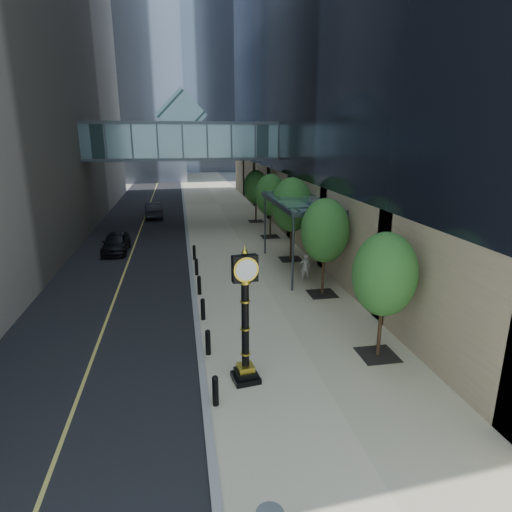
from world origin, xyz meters
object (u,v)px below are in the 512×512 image
at_px(street_clock, 245,326).
at_px(pedestrian, 305,267).
at_px(car_near, 116,242).
at_px(car_far, 153,210).

relative_size(street_clock, pedestrian, 2.93).
distance_m(pedestrian, car_near, 14.07).
height_order(car_near, car_far, car_far).
distance_m(street_clock, car_near, 19.01).
bearing_deg(car_far, car_near, 76.46).
distance_m(car_near, car_far, 13.08).
bearing_deg(street_clock, pedestrian, 54.99).
xyz_separation_m(pedestrian, car_far, (-9.45, 21.19, -0.06)).
relative_size(street_clock, car_near, 1.11).
xyz_separation_m(car_near, car_far, (1.95, 12.94, 0.06)).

